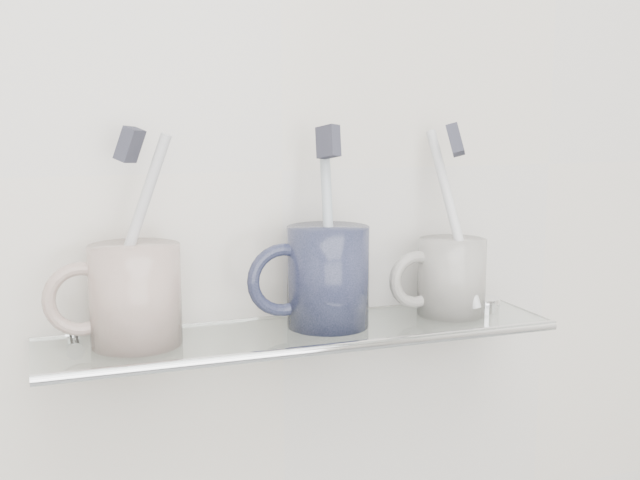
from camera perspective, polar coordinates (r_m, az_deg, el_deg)
name	(u,v)px	position (r m, az deg, el deg)	size (l,w,h in m)	color
wall_back	(282,171)	(0.82, -2.71, 4.94)	(2.50, 2.50, 0.00)	beige
shelf_glass	(302,334)	(0.78, -1.27, -6.67)	(0.50, 0.12, 0.01)	silver
shelf_rail	(322,350)	(0.73, 0.14, -7.80)	(0.01, 0.01, 0.50)	silver
bracket_left	(75,353)	(0.80, -17.02, -7.69)	(0.02, 0.02, 0.03)	silver
bracket_right	(467,315)	(0.91, 10.40, -5.24)	(0.02, 0.02, 0.03)	silver
mug_left	(135,295)	(0.74, -12.99, -3.83)	(0.08, 0.08, 0.09)	silver
mug_left_handle	(81,299)	(0.74, -16.62, -4.05)	(0.07, 0.07, 0.01)	silver
toothbrush_left	(133,235)	(0.73, -13.14, 0.37)	(0.01, 0.01, 0.19)	silver
bristles_left	(130,145)	(0.73, -13.38, 6.62)	(0.01, 0.02, 0.03)	#2D2E3A
mug_center	(328,277)	(0.79, 0.57, -2.62)	(0.08, 0.08, 0.10)	black
mug_center_handle	(283,280)	(0.77, -2.65, -2.86)	(0.07, 0.07, 0.01)	black
toothbrush_center	(328,225)	(0.78, 0.58, 1.09)	(0.01, 0.01, 0.19)	#97ADB6
bristles_center	(328,142)	(0.77, 0.59, 7.00)	(0.01, 0.02, 0.03)	#2D2E3A
mug_right	(452,277)	(0.84, 9.35, -2.60)	(0.07, 0.07, 0.08)	white
mug_right_handle	(416,280)	(0.83, 6.84, -2.82)	(0.06, 0.06, 0.01)	white
toothbrush_right	(453,218)	(0.83, 9.46, 1.53)	(0.01, 0.01, 0.19)	silver
bristles_right	(455,140)	(0.83, 9.60, 7.03)	(0.01, 0.02, 0.03)	#2D2E3A
chrome_cap	(483,304)	(0.87, 11.54, -4.49)	(0.03, 0.03, 0.01)	silver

